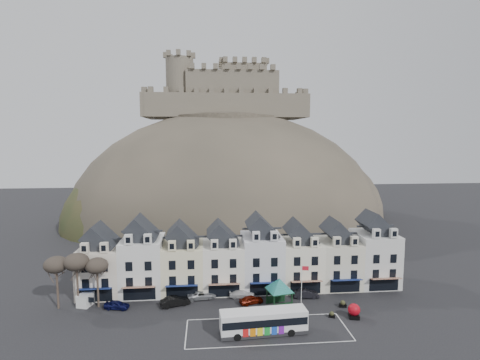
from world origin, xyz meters
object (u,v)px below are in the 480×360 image
object	(u,v)px
flagpole	(302,285)
car_silver	(202,295)
car_maroon	(251,300)
car_charcoal	(306,294)
bus_shelter	(279,285)
car_white	(242,293)
car_black	(175,301)
car_navy	(117,305)
bus	(263,321)
white_van	(89,297)
red_buoy	(354,311)

from	to	relation	value
flagpole	car_silver	bearing A→B (deg)	159.13
car_maroon	car_charcoal	size ratio (longest dim) A/B	0.92
bus_shelter	car_silver	world-z (taller)	bus_shelter
car_white	car_maroon	size ratio (longest dim) A/B	1.13
car_black	car_white	xyz separation A→B (m)	(10.71, 2.23, -0.12)
car_navy	car_black	world-z (taller)	car_black
bus_shelter	car_white	xyz separation A→B (m)	(-5.44, 3.88, -2.90)
car_navy	car_white	size ratio (longest dim) A/B	0.89
flagpole	car_white	xyz separation A→B (m)	(-8.53, 5.77, -3.55)
car_black	car_navy	bearing A→B (deg)	73.44
bus_shelter	car_silver	xyz separation A→B (m)	(-12.04, 3.88, -2.87)
car_navy	car_maroon	distance (m)	20.80
bus	white_van	world-z (taller)	bus
bus_shelter	car_maroon	world-z (taller)	bus_shelter
car_white	car_silver	bearing A→B (deg)	91.93
bus_shelter	car_navy	bearing A→B (deg)	164.46
bus_shelter	car_maroon	xyz separation A→B (m)	(-4.20, 1.38, -2.87)
car_white	white_van	bearing A→B (deg)	91.93
red_buoy	car_navy	distance (m)	35.66
car_navy	car_charcoal	size ratio (longest dim) A/B	0.91
flagpole	car_navy	world-z (taller)	flagpole
car_maroon	car_charcoal	world-z (taller)	car_charcoal
red_buoy	car_navy	world-z (taller)	red_buoy
car_maroon	car_white	bearing A→B (deg)	8.58
bus	car_charcoal	bearing A→B (deg)	46.65
car_navy	car_black	size ratio (longest dim) A/B	0.84
bus_shelter	car_black	distance (m)	16.47
red_buoy	car_navy	bearing A→B (deg)	170.25
white_van	car_navy	distance (m)	5.48
bus	red_buoy	size ratio (longest dim) A/B	5.47
bus_shelter	car_navy	world-z (taller)	bus_shelter
car_white	red_buoy	bearing A→B (deg)	-116.79
car_black	car_maroon	world-z (taller)	car_black
bus	flagpole	size ratio (longest dim) A/B	1.61
car_black	car_charcoal	xyz separation A→B (m)	(21.15, 1.06, -0.06)
car_silver	car_maroon	bearing A→B (deg)	-115.01
flagpole	bus	bearing A→B (deg)	-139.00
car_silver	car_maroon	size ratio (longest dim) A/B	1.21
red_buoy	car_black	xyz separation A→B (m)	(-26.29, 6.31, -0.36)
flagpole	car_navy	size ratio (longest dim) A/B	1.92
white_van	car_maroon	world-z (taller)	white_van
red_buoy	car_black	bearing A→B (deg)	166.51
car_maroon	car_charcoal	bearing A→B (deg)	-99.63
bus	white_van	xyz separation A→B (m)	(-26.22, 11.62, -0.85)
white_van	car_white	size ratio (longest dim) A/B	1.06
car_white	flagpole	bearing A→B (deg)	-122.15
car_silver	car_white	distance (m)	6.60
car_navy	car_black	bearing A→B (deg)	-76.92
car_black	car_charcoal	distance (m)	21.18
car_silver	bus	bearing A→B (deg)	-151.50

